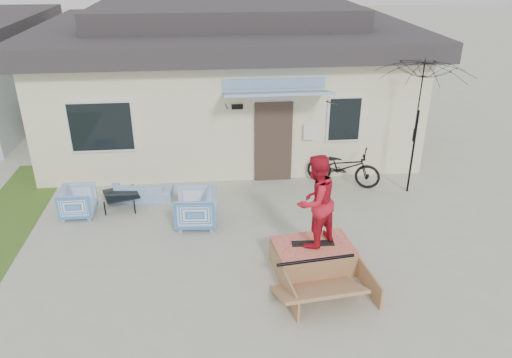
{
  "coord_description": "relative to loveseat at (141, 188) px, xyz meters",
  "views": [
    {
      "loc": [
        -0.57,
        -7.1,
        5.54
      ],
      "look_at": [
        0.3,
        1.8,
        1.3
      ],
      "focal_mm": 34.52,
      "sensor_mm": 36.0,
      "label": 1
    }
  ],
  "objects": [
    {
      "name": "ground",
      "position": [
        2.3,
        -3.67,
        -0.29
      ],
      "size": [
        90.0,
        90.0,
        0.0
      ],
      "primitive_type": "plane",
      "color": "#A0A190",
      "rests_on": "ground"
    },
    {
      "name": "house",
      "position": [
        2.3,
        4.32,
        1.65
      ],
      "size": [
        10.8,
        8.49,
        4.1
      ],
      "color": "beige",
      "rests_on": "ground"
    },
    {
      "name": "loveseat",
      "position": [
        0.0,
        0.0,
        0.0
      ],
      "size": [
        1.53,
        0.58,
        0.59
      ],
      "primitive_type": "imported",
      "rotation": [
        0.0,
        0.0,
        3.05
      ],
      "color": "#2F70B9",
      "rests_on": "ground"
    },
    {
      "name": "armchair_left",
      "position": [
        -1.31,
        -0.66,
        0.08
      ],
      "size": [
        0.68,
        0.73,
        0.75
      ],
      "primitive_type": "imported",
      "rotation": [
        0.0,
        0.0,
        1.58
      ],
      "color": "#2F70B9",
      "rests_on": "ground"
    },
    {
      "name": "armchair_right",
      "position": [
        1.33,
        -1.33,
        0.15
      ],
      "size": [
        0.87,
        0.92,
        0.88
      ],
      "primitive_type": "imported",
      "rotation": [
        0.0,
        0.0,
        -1.64
      ],
      "color": "#2F70B9",
      "rests_on": "ground"
    },
    {
      "name": "coffee_table",
      "position": [
        -0.4,
        -0.39,
        -0.11
      ],
      "size": [
        0.95,
        0.95,
        0.37
      ],
      "primitive_type": "cube",
      "rotation": [
        0.0,
        0.0,
        0.33
      ],
      "color": "black",
      "rests_on": "ground"
    },
    {
      "name": "bicycle",
      "position": [
        5.04,
        0.33,
        0.3
      ],
      "size": [
        1.97,
        1.38,
        1.19
      ],
      "primitive_type": "imported",
      "rotation": [
        0.0,
        0.0,
        1.14
      ],
      "color": "black",
      "rests_on": "ground"
    },
    {
      "name": "patio_umbrella",
      "position": [
        6.56,
        -0.21,
        1.46
      ],
      "size": [
        2.23,
        2.06,
        2.2
      ],
      "color": "black",
      "rests_on": "ground"
    },
    {
      "name": "skate_ramp",
      "position": [
        3.56,
        -3.14,
        -0.05
      ],
      "size": [
        1.67,
        2.09,
        0.48
      ],
      "primitive_type": null,
      "rotation": [
        0.0,
        0.0,
        0.12
      ],
      "color": "#9D6F48",
      "rests_on": "ground"
    },
    {
      "name": "skateboard",
      "position": [
        3.55,
        -3.09,
        0.21
      ],
      "size": [
        0.8,
        0.23,
        0.05
      ],
      "primitive_type": "cube",
      "rotation": [
        0.0,
        0.0,
        -0.04
      ],
      "color": "black",
      "rests_on": "skate_ramp"
    },
    {
      "name": "skater",
      "position": [
        3.55,
        -3.09,
        1.13
      ],
      "size": [
        1.1,
        1.05,
        1.78
      ],
      "primitive_type": "imported",
      "rotation": [
        0.0,
        0.0,
        3.78
      ],
      "color": "red",
      "rests_on": "skateboard"
    }
  ]
}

